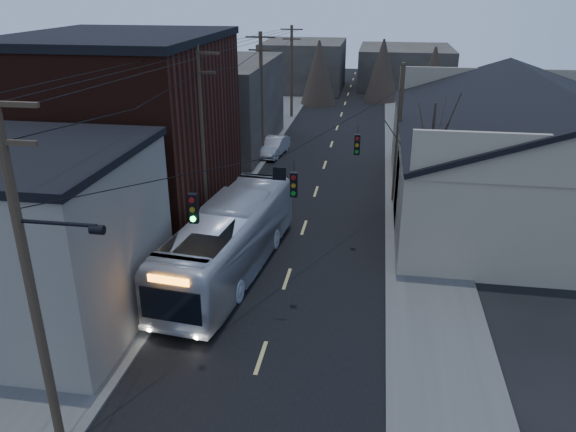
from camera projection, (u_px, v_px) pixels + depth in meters
name	position (u px, v px, depth m)	size (l,w,h in m)	color
road_surface	(322.00, 173.00, 40.55)	(9.00, 110.00, 0.02)	black
sidewalk_left	(235.00, 168.00, 41.47)	(4.00, 110.00, 0.12)	#474744
sidewalk_right	(414.00, 177.00, 39.58)	(4.00, 110.00, 0.12)	#474744
building_clapboard	(33.00, 243.00, 21.35)	(8.00, 8.00, 7.00)	#6B6459
building_brick	(126.00, 134.00, 30.97)	(10.00, 12.00, 10.00)	black
building_left_far	(215.00, 104.00, 46.07)	(9.00, 14.00, 7.00)	#322C28
warehouse	(534.00, 166.00, 33.07)	(16.16, 20.60, 7.73)	gray
building_far_left	(304.00, 65.00, 72.23)	(10.00, 12.00, 6.00)	#322C28
building_far_right	(405.00, 66.00, 75.09)	(12.00, 14.00, 5.00)	#322C28
bare_tree	(429.00, 172.00, 29.11)	(0.40, 0.40, 7.20)	black
utility_lines	(263.00, 122.00, 33.77)	(11.24, 45.28, 10.50)	#382B1E
bus	(229.00, 241.00, 25.83)	(2.81, 12.01, 3.34)	#B8BCC5
parked_car	(273.00, 146.00, 44.52)	(1.53, 4.40, 1.45)	#9EA0A5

